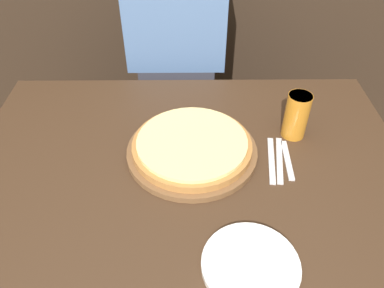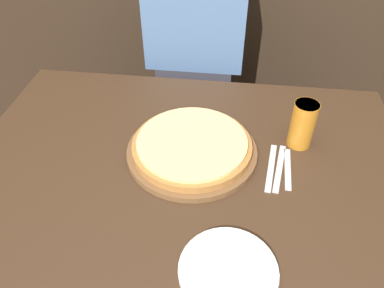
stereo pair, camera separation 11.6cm
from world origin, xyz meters
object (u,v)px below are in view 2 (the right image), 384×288
object	(u,v)px
beer_glass	(303,123)
dinner_plate	(228,271)
pizza_on_board	(192,147)
spoon	(288,169)
fork	(271,167)
dinner_knife	(279,168)
diner_person	(195,76)

from	to	relation	value
beer_glass	dinner_plate	xyz separation A→B (m)	(-0.20, -0.49, -0.08)
pizza_on_board	spoon	xyz separation A→B (m)	(0.30, -0.03, -0.02)
pizza_on_board	fork	distance (m)	0.25
fork	dinner_knife	size ratio (longest dim) A/B	1.00
beer_glass	fork	xyz separation A→B (m)	(-0.09, -0.13, -0.08)
beer_glass	spoon	world-z (taller)	beer_glass
fork	dinner_plate	bearing A→B (deg)	-107.05
fork	spoon	xyz separation A→B (m)	(0.05, 0.00, 0.00)
beer_glass	spoon	distance (m)	0.16
dinner_plate	fork	xyz separation A→B (m)	(0.11, 0.37, -0.01)
pizza_on_board	spoon	world-z (taller)	pizza_on_board
fork	diner_person	size ratio (longest dim) A/B	0.15
pizza_on_board	beer_glass	bearing A→B (deg)	15.30
dinner_plate	fork	size ratio (longest dim) A/B	1.14
pizza_on_board	spoon	size ratio (longest dim) A/B	2.34
dinner_knife	spoon	xyz separation A→B (m)	(0.03, 0.00, 0.00)
pizza_on_board	dinner_knife	xyz separation A→B (m)	(0.27, -0.03, -0.02)
dinner_knife	dinner_plate	bearing A→B (deg)	-110.56
dinner_plate	diner_person	xyz separation A→B (m)	(-0.20, 1.03, -0.11)
pizza_on_board	dinner_knife	distance (m)	0.28
pizza_on_board	beer_glass	size ratio (longest dim) A/B	2.63
spoon	pizza_on_board	bearing A→B (deg)	173.35
pizza_on_board	fork	xyz separation A→B (m)	(0.25, -0.03, -0.02)
pizza_on_board	diner_person	bearing A→B (deg)	95.75
dinner_plate	fork	bearing A→B (deg)	72.95
fork	dinner_knife	bearing A→B (deg)	-0.00
dinner_knife	pizza_on_board	bearing A→B (deg)	172.74
beer_glass	dinner_knife	distance (m)	0.17
pizza_on_board	dinner_plate	world-z (taller)	pizza_on_board
pizza_on_board	beer_glass	world-z (taller)	beer_glass
pizza_on_board	dinner_plate	xyz separation A→B (m)	(0.14, -0.40, -0.02)
spoon	fork	bearing A→B (deg)	180.00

